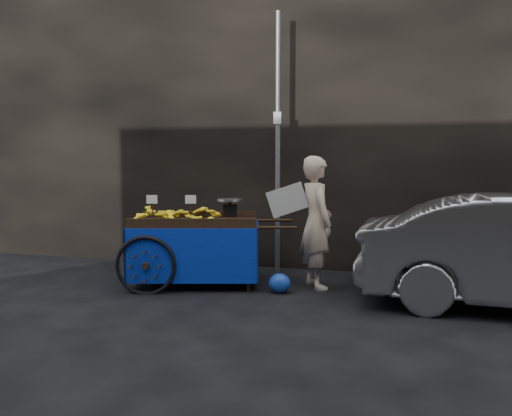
# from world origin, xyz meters

# --- Properties ---
(ground) EXTENTS (80.00, 80.00, 0.00)m
(ground) POSITION_xyz_m (0.00, 0.00, 0.00)
(ground) COLOR black
(ground) RESTS_ON ground
(building_wall) EXTENTS (13.50, 2.00, 5.00)m
(building_wall) POSITION_xyz_m (0.39, 2.60, 2.50)
(building_wall) COLOR black
(building_wall) RESTS_ON ground
(street_pole) EXTENTS (0.12, 0.10, 4.00)m
(street_pole) POSITION_xyz_m (0.30, 1.30, 2.01)
(street_pole) COLOR slate
(street_pole) RESTS_ON ground
(banana_cart) EXTENTS (2.57, 1.62, 1.29)m
(banana_cart) POSITION_xyz_m (-0.71, 0.24, 0.80)
(banana_cart) COLOR black
(banana_cart) RESTS_ON ground
(vendor) EXTENTS (1.01, 0.79, 1.80)m
(vendor) POSITION_xyz_m (1.01, 0.45, 0.90)
(vendor) COLOR #C7AC94
(vendor) RESTS_ON ground
(plastic_bag) EXTENTS (0.29, 0.23, 0.26)m
(plastic_bag) POSITION_xyz_m (0.60, 0.03, 0.13)
(plastic_bag) COLOR #1740AD
(plastic_bag) RESTS_ON ground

